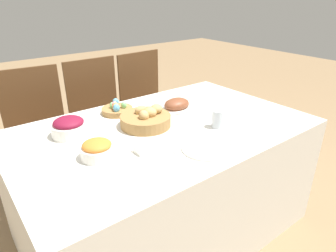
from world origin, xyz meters
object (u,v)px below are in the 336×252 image
object	(u,v)px
knife	(225,141)
drinking_cup	(218,119)
chair_far_right	(148,103)
fork	(183,158)
chair_far_left	(39,130)
bread_basket	(146,119)
dinner_plate	(205,149)
ham_platter	(177,105)
carrot_bowl	(97,149)
egg_basket	(117,109)
spoon	(229,139)
beet_salad_bowl	(69,127)
chair_far_center	(101,115)
butter_dish	(145,148)

from	to	relation	value
knife	drinking_cup	bearing A→B (deg)	61.59
chair_far_right	fork	bearing A→B (deg)	-120.47
drinking_cup	chair_far_left	bearing A→B (deg)	123.84
bread_basket	dinner_plate	bearing A→B (deg)	-80.23
ham_platter	carrot_bowl	bearing A→B (deg)	-159.22
dinner_plate	egg_basket	bearing A→B (deg)	99.25
egg_basket	spoon	bearing A→B (deg)	-67.38
chair_far_right	beet_salad_bowl	xyz separation A→B (m)	(-0.92, -0.64, 0.26)
beet_salad_bowl	chair_far_right	bearing A→B (deg)	34.90
beet_salad_bowl	spoon	size ratio (longest dim) A/B	0.99
carrot_bowl	beet_salad_bowl	bearing A→B (deg)	93.15
fork	egg_basket	bearing A→B (deg)	91.08
chair_far_right	carrot_bowl	distance (m)	1.33
dinner_plate	chair_far_center	bearing A→B (deg)	89.54
chair_far_right	butter_dish	xyz separation A→B (m)	(-0.70, -1.03, 0.23)
chair_far_left	butter_dish	bearing A→B (deg)	-71.65
egg_basket	butter_dish	distance (m)	0.52
bread_basket	beet_salad_bowl	world-z (taller)	bread_basket
bread_basket	fork	size ratio (longest dim) A/B	1.52
chair_far_left	bread_basket	xyz separation A→B (m)	(0.40, -0.79, 0.25)
fork	butter_dish	bearing A→B (deg)	124.33
carrot_bowl	butter_dish	xyz separation A→B (m)	(0.20, -0.08, -0.02)
egg_basket	knife	xyz separation A→B (m)	(0.25, -0.67, -0.02)
dinner_plate	drinking_cup	distance (m)	0.28
bread_basket	carrot_bowl	xyz separation A→B (m)	(-0.37, -0.16, -0.00)
drinking_cup	butter_dish	distance (m)	0.47
chair_far_center	chair_far_left	bearing A→B (deg)	-179.49
ham_platter	chair_far_center	bearing A→B (deg)	107.77
chair_far_right	egg_basket	world-z (taller)	chair_far_right
drinking_cup	egg_basket	bearing A→B (deg)	123.16
chair_far_center	beet_salad_bowl	xyz separation A→B (m)	(-0.47, -0.64, 0.26)
chair_far_left	dinner_plate	world-z (taller)	chair_far_left
dinner_plate	bread_basket	bearing A→B (deg)	99.77
beet_salad_bowl	dinner_plate	size ratio (longest dim) A/B	0.80
chair_far_center	ham_platter	world-z (taller)	chair_far_center
chair_far_left	chair_far_center	xyz separation A→B (m)	(0.48, 0.00, 0.00)
chair_far_right	bread_basket	size ratio (longest dim) A/B	3.30
egg_basket	beet_salad_bowl	xyz separation A→B (m)	(-0.35, -0.12, 0.02)
ham_platter	dinner_plate	xyz separation A→B (m)	(-0.23, -0.50, -0.02)
chair_far_left	beet_salad_bowl	xyz separation A→B (m)	(0.01, -0.64, 0.26)
chair_far_center	knife	distance (m)	1.22
ham_platter	dinner_plate	bearing A→B (deg)	-114.61
ham_platter	knife	xyz separation A→B (m)	(-0.09, -0.50, -0.02)
chair_far_left	ham_platter	size ratio (longest dim) A/B	3.47
fork	knife	xyz separation A→B (m)	(0.28, 0.00, 0.00)
fork	spoon	distance (m)	0.31
beet_salad_bowl	spoon	bearing A→B (deg)	-41.16
drinking_cup	chair_far_right	bearing A→B (deg)	77.42
egg_basket	knife	size ratio (longest dim) A/B	1.02
chair_far_left	fork	world-z (taller)	chair_far_left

